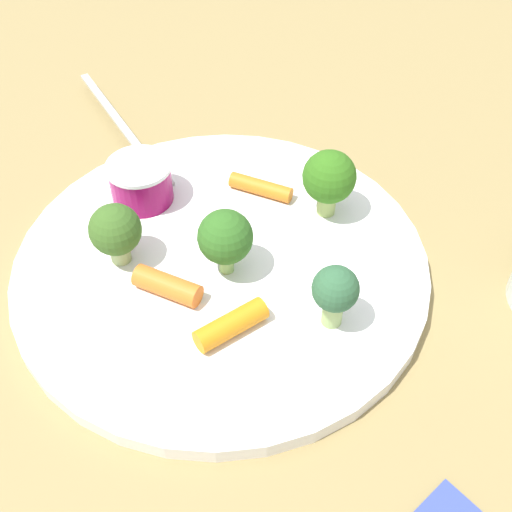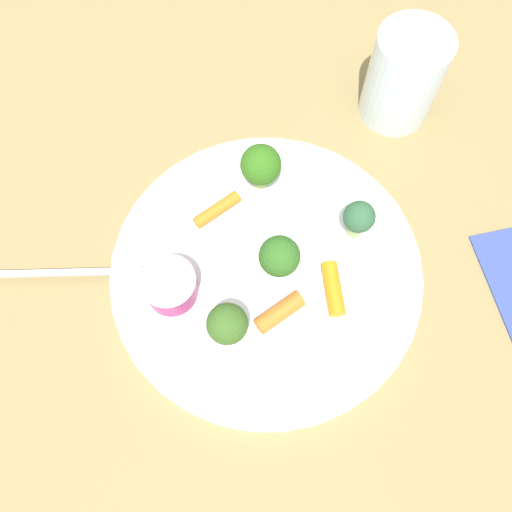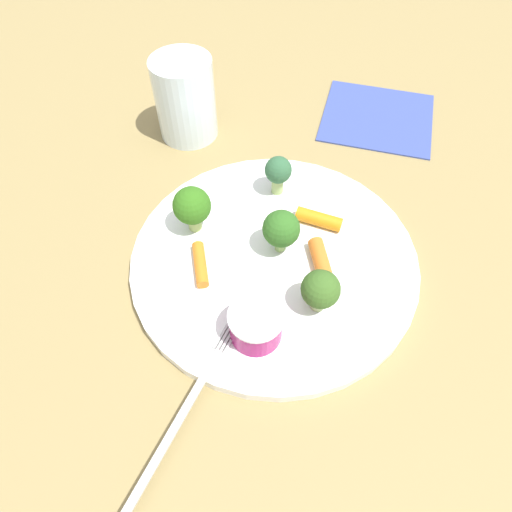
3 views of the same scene
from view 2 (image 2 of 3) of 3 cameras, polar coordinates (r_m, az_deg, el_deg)
ground_plane at (r=0.50m, az=1.08°, el=-1.81°), size 2.40×2.40×0.00m
plate at (r=0.50m, az=1.09°, el=-1.57°), size 0.29×0.29×0.01m
sauce_cup at (r=0.47m, az=-9.12°, el=-3.19°), size 0.05×0.05×0.03m
broccoli_floret_0 at (r=0.46m, az=2.53°, el=0.23°), size 0.04×0.04×0.05m
broccoli_floret_1 at (r=0.50m, az=0.51°, el=9.59°), size 0.04×0.04×0.05m
broccoli_floret_2 at (r=0.45m, az=-3.06°, el=-7.26°), size 0.04×0.04×0.05m
broccoli_floret_3 at (r=0.49m, az=10.85°, el=3.97°), size 0.03×0.03×0.05m
carrot_stick_0 at (r=0.47m, az=2.51°, el=-6.02°), size 0.04×0.04×0.02m
carrot_stick_1 at (r=0.51m, az=-4.17°, el=4.94°), size 0.04×0.04×0.01m
carrot_stick_2 at (r=0.48m, az=8.20°, el=-3.48°), size 0.05×0.02×0.01m
fork at (r=0.52m, az=-18.74°, el=-1.67°), size 0.03×0.18×0.00m
drinking_glass at (r=0.58m, az=15.43°, el=17.84°), size 0.07×0.07×0.10m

